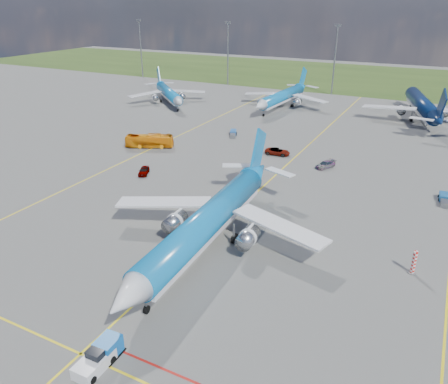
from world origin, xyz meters
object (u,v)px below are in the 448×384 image
at_px(bg_jet_nw, 169,103).
at_px(bg_jet_n, 419,119).
at_px(baggage_tug_c, 233,134).
at_px(warning_post, 414,262).
at_px(service_car_a, 144,171).
at_px(apron_bus, 149,141).
at_px(service_car_b, 278,152).
at_px(baggage_tug_w, 444,199).
at_px(bg_jet_nnw, 282,108).
at_px(uld_container, 108,347).
at_px(service_car_c, 325,165).
at_px(main_airliner, 208,248).
at_px(pushback_tug, 95,361).

height_order(bg_jet_nw, bg_jet_n, bg_jet_n).
bearing_deg(baggage_tug_c, warning_post, -66.52).
bearing_deg(service_car_a, bg_jet_n, 32.69).
distance_m(apron_bus, service_car_a, 16.38).
relative_size(bg_jet_n, service_car_a, 10.81).
relative_size(service_car_b, baggage_tug_w, 1.07).
height_order(warning_post, apron_bus, warning_post).
height_order(bg_jet_nnw, uld_container, bg_jet_nnw).
height_order(service_car_b, baggage_tug_c, service_car_b).
distance_m(warning_post, bg_jet_nw, 101.32).
distance_m(service_car_a, baggage_tug_c, 30.54).
xyz_separation_m(bg_jet_nw, service_car_a, (29.75, -53.14, 0.69)).
bearing_deg(baggage_tug_w, bg_jet_n, 93.19).
relative_size(bg_jet_nnw, service_car_b, 7.21).
relative_size(service_car_b, baggage_tug_c, 1.03).
xyz_separation_m(service_car_b, baggage_tug_c, (-14.53, 8.42, -0.20)).
xyz_separation_m(warning_post, baggage_tug_w, (2.47, 23.75, -1.00)).
height_order(uld_container, service_car_c, uld_container).
bearing_deg(main_airliner, bg_jet_nnw, 100.80).
bearing_deg(service_car_a, baggage_tug_c, 57.54).
distance_m(service_car_b, service_car_c, 11.42).
bearing_deg(main_airliner, baggage_tug_w, 45.09).
xyz_separation_m(pushback_tug, baggage_tug_w, (26.04, 52.36, -0.24)).
relative_size(service_car_c, baggage_tug_c, 0.90).
xyz_separation_m(main_airliner, uld_container, (1.10, -20.69, 0.92)).
bearing_deg(baggage_tug_w, uld_container, -122.49).
relative_size(bg_jet_n, pushback_tug, 8.12).
height_order(warning_post, baggage_tug_w, warning_post).
bearing_deg(warning_post, pushback_tug, -129.49).
distance_m(bg_jet_n, uld_container, 107.69).
xyz_separation_m(service_car_b, service_car_c, (11.03, -2.99, -0.06)).
height_order(service_car_a, baggage_tug_c, service_car_a).
distance_m(baggage_tug_w, baggage_tug_c, 50.23).
bearing_deg(bg_jet_n, warning_post, 79.29).
distance_m(uld_container, service_car_a, 45.67).
height_order(bg_jet_nw, service_car_a, bg_jet_nw).
bearing_deg(bg_jet_n, service_car_c, 60.19).
xyz_separation_m(bg_jet_nnw, bg_jet_n, (38.37, 4.35, 0.00)).
xyz_separation_m(apron_bus, service_car_c, (38.08, 5.05, -0.80)).
xyz_separation_m(main_airliner, service_car_b, (-5.19, 39.65, 0.72)).
xyz_separation_m(bg_jet_nw, apron_bus, (21.04, -39.29, 1.46)).
relative_size(warning_post, service_car_a, 0.74).
relative_size(bg_jet_nw, bg_jet_nnw, 0.93).
bearing_deg(service_car_b, uld_container, -179.17).
distance_m(service_car_c, baggage_tug_w, 22.32).
height_order(warning_post, bg_jet_nnw, bg_jet_nnw).
height_order(pushback_tug, apron_bus, apron_bus).
bearing_deg(bg_jet_nnw, service_car_c, -56.59).
bearing_deg(baggage_tug_c, baggage_tug_w, -44.34).
bearing_deg(bg_jet_n, service_car_b, 47.45).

